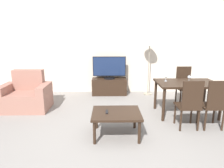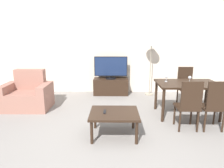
{
  "view_description": "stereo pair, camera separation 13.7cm",
  "coord_description": "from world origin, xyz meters",
  "views": [
    {
      "loc": [
        -0.15,
        -2.67,
        1.7
      ],
      "look_at": [
        -0.07,
        1.67,
        0.65
      ],
      "focal_mm": 32.0,
      "sensor_mm": 36.0,
      "label": 1
    },
    {
      "loc": [
        -0.01,
        -2.67,
        1.7
      ],
      "look_at": [
        -0.07,
        1.67,
        0.65
      ],
      "focal_mm": 32.0,
      "sensor_mm": 36.0,
      "label": 2
    }
  ],
  "objects": [
    {
      "name": "dining_table",
      "position": [
        1.55,
        1.48,
        0.64
      ],
      "size": [
        1.29,
        0.84,
        0.73
      ],
      "color": "black",
      "rests_on": "ground_plane"
    },
    {
      "name": "armchair",
      "position": [
        -2.09,
        1.88,
        0.31
      ],
      "size": [
        1.08,
        0.74,
        0.91
      ],
      "color": "#9E6B5B",
      "rests_on": "ground_plane"
    },
    {
      "name": "tv_stand",
      "position": [
        -0.12,
        3.08,
        0.24
      ],
      "size": [
        1.01,
        0.45,
        0.47
      ],
      "color": "black",
      "rests_on": "ground_plane"
    },
    {
      "name": "ground_plane",
      "position": [
        0.0,
        0.0,
        0.0
      ],
      "size": [
        18.0,
        18.0,
        0.0
      ],
      "primitive_type": "plane",
      "color": "gray"
    },
    {
      "name": "floor_lamp",
      "position": [
        1.02,
        3.04,
        1.49
      ],
      "size": [
        0.38,
        0.38,
        1.69
      ],
      "color": "gray",
      "rests_on": "ground_plane"
    },
    {
      "name": "wine_glass_left",
      "position": [
        1.12,
        1.6,
        0.83
      ],
      "size": [
        0.07,
        0.07,
        0.15
      ],
      "color": "silver",
      "rests_on": "dining_table"
    },
    {
      "name": "wall_back",
      "position": [
        0.0,
        3.37,
        1.35
      ],
      "size": [
        7.37,
        0.06,
        2.7
      ],
      "color": "beige",
      "rests_on": "ground_plane"
    },
    {
      "name": "coffee_table",
      "position": [
        -0.01,
        0.53,
        0.38
      ],
      "size": [
        0.83,
        0.67,
        0.43
      ],
      "color": "black",
      "rests_on": "ground_plane"
    },
    {
      "name": "dining_chair_far",
      "position": [
        1.78,
        2.21,
        0.51
      ],
      "size": [
        0.4,
        0.4,
        0.94
      ],
      "color": "black",
      "rests_on": "ground_plane"
    },
    {
      "name": "remote_primary",
      "position": [
        -0.18,
        0.53,
        0.44
      ],
      "size": [
        0.04,
        0.15,
        0.02
      ],
      "color": "black",
      "rests_on": "coffee_table"
    },
    {
      "name": "dining_chair_near_right",
      "position": [
        1.78,
        0.75,
        0.51
      ],
      "size": [
        0.4,
        0.4,
        0.94
      ],
      "color": "black",
      "rests_on": "ground_plane"
    },
    {
      "name": "tv",
      "position": [
        -0.12,
        3.07,
        0.8
      ],
      "size": [
        0.96,
        0.32,
        0.65
      ],
      "color": "black",
      "rests_on": "tv_stand"
    },
    {
      "name": "wine_glass_center",
      "position": [
        1.59,
        1.5,
        0.83
      ],
      "size": [
        0.07,
        0.07,
        0.15
      ],
      "color": "silver",
      "rests_on": "dining_table"
    },
    {
      "name": "dining_chair_near",
      "position": [
        1.33,
        0.75,
        0.51
      ],
      "size": [
        0.4,
        0.4,
        0.94
      ],
      "color": "black",
      "rests_on": "ground_plane"
    }
  ]
}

